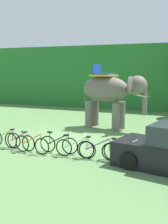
% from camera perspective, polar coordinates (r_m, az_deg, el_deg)
% --- Properties ---
extents(ground_plane, '(80.00, 80.00, 0.00)m').
position_cam_1_polar(ground_plane, '(14.38, -4.04, -5.52)').
color(ground_plane, '#567F47').
extents(foliage_hedge, '(36.00, 6.00, 5.60)m').
position_cam_1_polar(foliage_hedge, '(27.73, 9.30, 6.96)').
color(foliage_hedge, '#28702D').
rests_on(foliage_hedge, ground).
extents(elephant, '(4.24, 2.32, 3.78)m').
position_cam_1_polar(elephant, '(16.77, 5.27, 4.09)').
color(elephant, '#665E56').
rests_on(elephant, ground).
extents(bike_yellow, '(1.71, 0.52, 0.92)m').
position_cam_1_polar(bike_yellow, '(13.42, -15.52, -5.14)').
color(bike_yellow, black).
rests_on(bike_yellow, ground).
extents(bike_pink, '(1.70, 0.52, 0.92)m').
position_cam_1_polar(bike_pink, '(12.82, -12.79, -5.68)').
color(bike_pink, black).
rests_on(bike_pink, ground).
extents(bike_orange, '(1.71, 0.52, 0.92)m').
position_cam_1_polar(bike_orange, '(12.18, -10.38, -6.34)').
color(bike_orange, black).
rests_on(bike_orange, ground).
extents(bike_black, '(1.71, 0.52, 0.92)m').
position_cam_1_polar(bike_black, '(12.04, -5.10, -6.41)').
color(bike_black, black).
rests_on(bike_black, ground).
extents(bike_white, '(1.71, 0.52, 0.92)m').
position_cam_1_polar(bike_white, '(11.43, -1.76, -7.19)').
color(bike_white, black).
rests_on(bike_white, ground).
extents(bike_purple, '(1.71, 0.52, 0.92)m').
position_cam_1_polar(bike_purple, '(11.20, 2.76, -7.53)').
color(bike_purple, black).
rests_on(bike_purple, ground).
extents(bike_teal, '(1.69, 0.52, 0.92)m').
position_cam_1_polar(bike_teal, '(10.91, 7.89, -8.04)').
color(bike_teal, black).
rests_on(bike_teal, ground).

